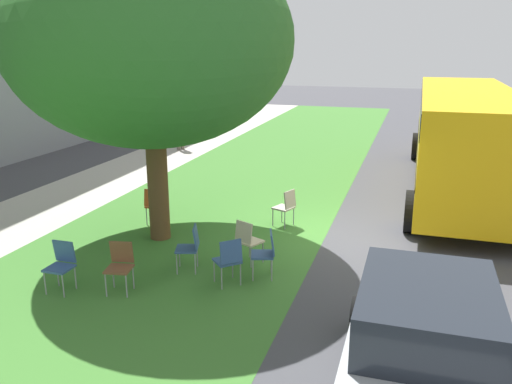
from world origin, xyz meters
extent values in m
plane|color=#424247|center=(0.00, 0.00, 0.00)|extent=(80.00, 80.00, 0.00)
cube|color=#3D752D|center=(0.00, 3.20, 0.00)|extent=(48.00, 6.00, 0.01)
cube|color=#ADA89E|center=(0.00, 7.60, 0.00)|extent=(48.00, 2.80, 0.01)
cylinder|color=brown|center=(-1.05, 3.67, 1.40)|extent=(0.44, 0.44, 2.80)
ellipsoid|color=#2D6B28|center=(-1.05, 3.67, 4.17)|extent=(5.74, 5.74, 4.24)
cube|color=brown|center=(-3.63, 3.11, 0.44)|extent=(0.47, 0.49, 0.04)
cube|color=brown|center=(-3.46, 3.15, 0.68)|extent=(0.16, 0.41, 0.40)
cylinder|color=gray|center=(-3.83, 3.26, 0.21)|extent=(0.02, 0.02, 0.42)
cylinder|color=gray|center=(-3.77, 2.90, 0.21)|extent=(0.02, 0.02, 0.42)
cylinder|color=gray|center=(-3.50, 3.32, 0.21)|extent=(0.02, 0.02, 0.42)
cylinder|color=gray|center=(-3.43, 2.97, 0.21)|extent=(0.02, 0.02, 0.42)
cube|color=#335184|center=(-2.47, 2.38, 0.44)|extent=(0.52, 0.51, 0.04)
cube|color=#335184|center=(-2.41, 2.21, 0.68)|extent=(0.41, 0.20, 0.40)
cylinder|color=gray|center=(-2.34, 2.60, 0.21)|extent=(0.02, 0.02, 0.42)
cylinder|color=gray|center=(-2.69, 2.49, 0.21)|extent=(0.02, 0.02, 0.42)
cylinder|color=gray|center=(-2.24, 2.28, 0.21)|extent=(0.02, 0.02, 0.42)
cylinder|color=gray|center=(-2.59, 2.17, 0.21)|extent=(0.02, 0.02, 0.42)
cube|color=#C64C1E|center=(-0.24, 4.17, 0.44)|extent=(0.42, 0.44, 0.04)
cube|color=#C64C1E|center=(-0.42, 4.18, 0.68)|extent=(0.10, 0.40, 0.40)
cylinder|color=gray|center=(-0.07, 3.98, 0.21)|extent=(0.02, 0.02, 0.42)
cylinder|color=gray|center=(-0.06, 4.34, 0.21)|extent=(0.02, 0.02, 0.42)
cylinder|color=gray|center=(-0.41, 4.00, 0.21)|extent=(0.02, 0.02, 0.42)
cylinder|color=gray|center=(-0.40, 4.36, 0.21)|extent=(0.02, 0.02, 0.42)
cube|color=#ADA393|center=(0.50, 1.28, 0.44)|extent=(0.54, 0.52, 0.04)
cube|color=#ADA393|center=(0.43, 1.11, 0.68)|extent=(0.40, 0.22, 0.40)
cylinder|color=gray|center=(0.73, 1.37, 0.21)|extent=(0.02, 0.02, 0.42)
cylinder|color=gray|center=(0.39, 1.50, 0.21)|extent=(0.02, 0.02, 0.42)
cylinder|color=gray|center=(0.61, 1.05, 0.21)|extent=(0.02, 0.02, 0.42)
cylinder|color=gray|center=(0.27, 1.18, 0.21)|extent=(0.02, 0.02, 0.42)
cube|color=beige|center=(-1.76, 1.37, 0.44)|extent=(0.54, 0.55, 0.04)
cube|color=beige|center=(-1.92, 1.44, 0.68)|extent=(0.25, 0.40, 0.40)
cylinder|color=gray|center=(-1.68, 1.13, 0.21)|extent=(0.02, 0.02, 0.42)
cylinder|color=gray|center=(-1.53, 1.46, 0.21)|extent=(0.02, 0.02, 0.42)
cylinder|color=gray|center=(-1.99, 1.28, 0.21)|extent=(0.02, 0.02, 0.42)
cylinder|color=gray|center=(-1.84, 1.60, 0.21)|extent=(0.02, 0.02, 0.42)
cube|color=#335184|center=(-2.77, 1.47, 0.44)|extent=(0.58, 0.58, 0.04)
cube|color=#335184|center=(-2.90, 1.35, 0.68)|extent=(0.34, 0.35, 0.40)
cylinder|color=gray|center=(-2.52, 1.46, 0.21)|extent=(0.02, 0.02, 0.42)
cylinder|color=gray|center=(-2.77, 1.72, 0.21)|extent=(0.02, 0.02, 0.42)
cylinder|color=gray|center=(-2.77, 1.23, 0.21)|extent=(0.02, 0.02, 0.42)
cylinder|color=gray|center=(-3.01, 1.49, 0.21)|extent=(0.02, 0.02, 0.42)
cube|color=#335184|center=(-3.91, 4.10, 0.44)|extent=(0.40, 0.42, 0.04)
cube|color=#335184|center=(-3.73, 4.10, 0.68)|extent=(0.09, 0.40, 0.40)
cylinder|color=gray|center=(-4.08, 4.28, 0.21)|extent=(0.02, 0.02, 0.42)
cylinder|color=gray|center=(-4.08, 3.92, 0.21)|extent=(0.02, 0.02, 0.42)
cylinder|color=gray|center=(-3.74, 4.28, 0.21)|extent=(0.02, 0.02, 0.42)
cylinder|color=gray|center=(-3.74, 3.92, 0.21)|extent=(0.02, 0.02, 0.42)
cube|color=#335184|center=(-2.32, 0.96, 0.44)|extent=(0.52, 0.51, 0.04)
cube|color=#335184|center=(-2.27, 0.79, 0.68)|extent=(0.41, 0.20, 0.40)
cylinder|color=gray|center=(-2.20, 1.17, 0.21)|extent=(0.02, 0.02, 0.42)
cylinder|color=gray|center=(-2.54, 1.07, 0.21)|extent=(0.02, 0.02, 0.42)
cylinder|color=gray|center=(-2.10, 0.85, 0.21)|extent=(0.02, 0.02, 0.42)
cylinder|color=gray|center=(-2.44, 0.74, 0.21)|extent=(0.02, 0.02, 0.42)
cube|color=#ADB2B7|center=(-5.22, -1.80, 0.68)|extent=(3.70, 1.64, 0.76)
cube|color=#1E232B|center=(-5.37, -1.80, 1.33)|extent=(1.90, 1.44, 0.64)
cylinder|color=black|center=(-3.82, -0.93, 0.30)|extent=(0.60, 0.18, 0.60)
cylinder|color=black|center=(-3.82, -2.67, 0.30)|extent=(0.60, 0.18, 0.60)
cube|color=yellow|center=(4.96, -2.83, 1.63)|extent=(10.40, 2.44, 2.50)
cube|color=black|center=(4.96, -2.83, 1.28)|extent=(10.30, 2.46, 0.12)
cube|color=black|center=(4.96, -2.83, 2.53)|extent=(10.30, 2.46, 0.56)
cylinder|color=black|center=(8.96, -1.57, 0.48)|extent=(0.96, 0.28, 0.96)
cylinder|color=black|center=(8.96, -4.09, 0.48)|extent=(0.96, 0.28, 0.96)
cylinder|color=black|center=(0.96, -1.57, 0.48)|extent=(0.96, 0.28, 0.96)
cylinder|color=#726659|center=(8.06, 7.33, 0.42)|extent=(0.14, 0.14, 0.85)
cylinder|color=#726659|center=(7.93, 7.45, 0.42)|extent=(0.14, 0.14, 0.85)
cube|color=red|center=(7.99, 7.39, 1.15)|extent=(0.40, 0.39, 0.60)
sphere|color=tan|center=(7.99, 7.39, 1.58)|extent=(0.22, 0.22, 0.22)
camera|label=1|loc=(-10.78, -1.53, 4.16)|focal=36.83mm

